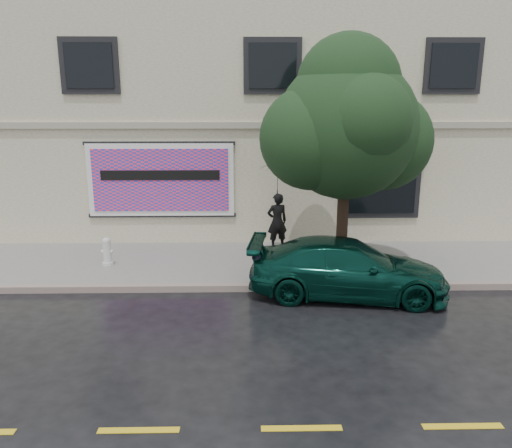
{
  "coord_description": "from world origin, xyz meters",
  "views": [
    {
      "loc": [
        -0.73,
        -9.35,
        4.35
      ],
      "look_at": [
        -0.51,
        2.2,
        1.42
      ],
      "focal_mm": 35.0,
      "sensor_mm": 36.0,
      "label": 1
    }
  ],
  "objects_px": {
    "car": "(347,268)",
    "street_tree": "(346,129)",
    "fire_hydrant": "(107,251)",
    "pedestrian": "(277,221)"
  },
  "relations": [
    {
      "from": "car",
      "to": "street_tree",
      "type": "xyz_separation_m",
      "value": [
        0.04,
        1.0,
        3.02
      ]
    },
    {
      "from": "car",
      "to": "fire_hydrant",
      "type": "bearing_deg",
      "value": 80.8
    },
    {
      "from": "pedestrian",
      "to": "street_tree",
      "type": "distance_m",
      "value": 3.71
    },
    {
      "from": "car",
      "to": "pedestrian",
      "type": "height_order",
      "value": "pedestrian"
    },
    {
      "from": "car",
      "to": "street_tree",
      "type": "height_order",
      "value": "street_tree"
    },
    {
      "from": "car",
      "to": "pedestrian",
      "type": "distance_m",
      "value": 3.41
    },
    {
      "from": "street_tree",
      "to": "fire_hydrant",
      "type": "xyz_separation_m",
      "value": [
        -5.89,
        0.8,
        -3.15
      ]
    },
    {
      "from": "street_tree",
      "to": "fire_hydrant",
      "type": "distance_m",
      "value": 6.73
    },
    {
      "from": "pedestrian",
      "to": "street_tree",
      "type": "bearing_deg",
      "value": 108.65
    },
    {
      "from": "pedestrian",
      "to": "street_tree",
      "type": "relative_size",
      "value": 0.31
    }
  ]
}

